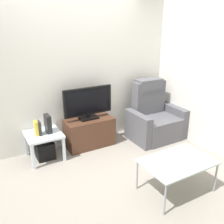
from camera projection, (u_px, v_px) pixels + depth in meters
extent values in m
plane|color=gray|center=(106.00, 171.00, 3.65)|extent=(6.40, 6.40, 0.00)
cube|color=silver|center=(73.00, 71.00, 4.13)|extent=(6.40, 0.06, 2.60)
cube|color=silver|center=(205.00, 72.00, 4.08)|extent=(0.06, 4.48, 2.60)
cube|color=#4C2D1E|center=(90.00, 132.00, 4.34)|extent=(0.83, 0.42, 0.50)
cube|color=black|center=(94.00, 131.00, 4.14)|extent=(0.76, 0.02, 0.02)
cube|color=black|center=(93.00, 128.00, 4.17)|extent=(0.34, 0.11, 0.04)
cube|color=black|center=(89.00, 118.00, 4.26)|extent=(0.32, 0.20, 0.03)
cube|color=black|center=(88.00, 116.00, 4.25)|extent=(0.06, 0.04, 0.05)
cube|color=black|center=(88.00, 101.00, 4.16)|extent=(0.86, 0.05, 0.47)
cube|color=black|center=(89.00, 102.00, 4.14)|extent=(0.79, 0.01, 0.43)
cube|color=#515156|center=(156.00, 127.00, 4.64)|extent=(0.70, 0.72, 0.42)
cube|color=#515156|center=(149.00, 97.00, 4.68)|extent=(0.64, 0.20, 0.62)
cube|color=#515156|center=(149.00, 84.00, 4.61)|extent=(0.50, 0.26, 0.20)
cube|color=#515156|center=(138.00, 128.00, 4.42)|extent=(0.14, 0.68, 0.56)
cube|color=#515156|center=(173.00, 120.00, 4.81)|extent=(0.14, 0.68, 0.56)
cube|color=silver|center=(43.00, 134.00, 3.87)|extent=(0.54, 0.54, 0.04)
cube|color=silver|center=(33.00, 157.00, 3.64)|extent=(0.04, 0.04, 0.40)
cube|color=silver|center=(64.00, 149.00, 3.86)|extent=(0.04, 0.04, 0.40)
cube|color=silver|center=(26.00, 144.00, 4.03)|extent=(0.04, 0.04, 0.40)
cube|color=silver|center=(55.00, 138.00, 4.25)|extent=(0.04, 0.04, 0.40)
cube|color=black|center=(45.00, 150.00, 3.97)|extent=(0.27, 0.27, 0.27)
cube|color=gold|center=(36.00, 128.00, 3.76)|extent=(0.04, 0.11, 0.23)
cube|color=#262626|center=(39.00, 128.00, 3.79)|extent=(0.04, 0.13, 0.22)
cube|color=black|center=(48.00, 124.00, 3.87)|extent=(0.07, 0.20, 0.28)
cube|color=#B2C6C1|center=(178.00, 162.00, 3.10)|extent=(0.90, 0.60, 0.02)
cylinder|color=gray|center=(165.00, 200.00, 2.76)|extent=(0.02, 0.02, 0.42)
cylinder|color=gray|center=(216.00, 178.00, 3.15)|extent=(0.02, 0.02, 0.42)
cylinder|color=gray|center=(137.00, 175.00, 3.20)|extent=(0.02, 0.02, 0.42)
cylinder|color=gray|center=(184.00, 158.00, 3.59)|extent=(0.02, 0.02, 0.42)
cube|color=#B7B7BC|center=(183.00, 158.00, 3.15)|extent=(0.14, 0.16, 0.01)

